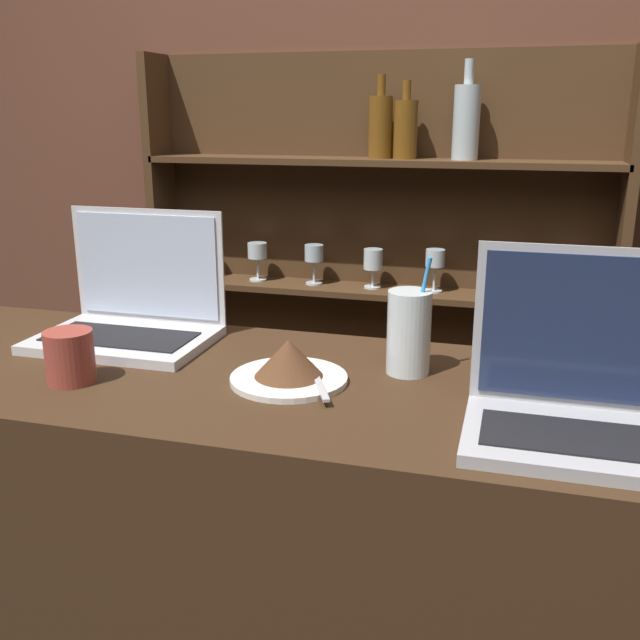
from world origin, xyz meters
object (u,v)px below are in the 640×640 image
water_glass (409,332)px  laptop_near (133,311)px  cake_plate (289,365)px  laptop_far (586,394)px  coffee_cup (70,357)px

water_glass → laptop_near: bearing=175.3°
cake_plate → laptop_far: bearing=-10.6°
laptop_near → coffee_cup: 0.24m
laptop_near → water_glass: size_ratio=1.62×
laptop_near → laptop_far: bearing=-15.4°
laptop_near → water_glass: bearing=-4.7°
laptop_near → laptop_far: 0.85m
water_glass → coffee_cup: bearing=-159.8°
cake_plate → water_glass: (0.18, 0.10, 0.04)m
laptop_near → laptop_far: laptop_far is taller
laptop_far → coffee_cup: size_ratio=3.61×
laptop_far → water_glass: (-0.27, 0.18, 0.01)m
laptop_near → water_glass: laptop_near is taller
laptop_far → coffee_cup: 0.80m
laptop_near → cake_plate: size_ratio=1.68×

